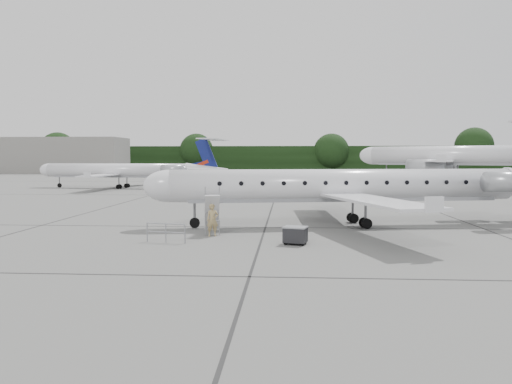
# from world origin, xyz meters

# --- Properties ---
(ground) EXTENTS (320.00, 320.00, 0.00)m
(ground) POSITION_xyz_m (0.00, 0.00, 0.00)
(ground) COLOR slate
(ground) RESTS_ON ground
(treeline) EXTENTS (260.00, 4.00, 8.00)m
(treeline) POSITION_xyz_m (0.00, 130.00, 4.00)
(treeline) COLOR black
(treeline) RESTS_ON ground
(terminal_building) EXTENTS (40.00, 14.00, 10.00)m
(terminal_building) POSITION_xyz_m (-70.00, 110.00, 5.00)
(terminal_building) COLOR slate
(terminal_building) RESTS_ON ground
(main_regional_jet) EXTENTS (32.07, 25.52, 7.41)m
(main_regional_jet) POSITION_xyz_m (0.38, 4.61, 3.70)
(main_regional_jet) COLOR silver
(main_regional_jet) RESTS_ON ground
(airstair) EXTENTS (1.23, 2.35, 2.32)m
(airstair) POSITION_xyz_m (-7.77, 0.93, 1.16)
(airstair) COLOR silver
(airstair) RESTS_ON ground
(passenger) EXTENTS (0.78, 0.63, 1.85)m
(passenger) POSITION_xyz_m (-7.55, -0.31, 0.92)
(passenger) COLOR #988152
(passenger) RESTS_ON ground
(safety_railing) EXTENTS (2.16, 0.57, 1.00)m
(safety_railing) POSITION_xyz_m (-9.69, -2.57, 0.50)
(safety_railing) COLOR gray
(safety_railing) RESTS_ON ground
(baggage_cart) EXTENTS (1.33, 1.18, 0.99)m
(baggage_cart) POSITION_xyz_m (-2.89, -2.70, 0.49)
(baggage_cart) COLOR black
(baggage_cart) RESTS_ON ground
(bg_narrowbody) EXTENTS (45.25, 40.41, 13.38)m
(bg_narrowbody) POSITION_xyz_m (27.82, 72.36, 6.69)
(bg_narrowbody) COLOR silver
(bg_narrowbody) RESTS_ON ground
(bg_regional_left) EXTENTS (29.46, 22.83, 7.15)m
(bg_regional_left) POSITION_xyz_m (-28.11, 42.51, 3.57)
(bg_regional_left) COLOR silver
(bg_regional_left) RESTS_ON ground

